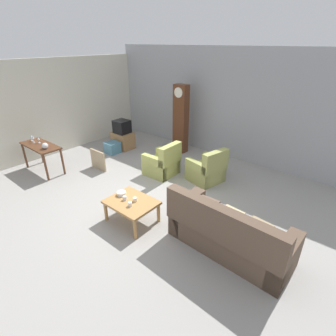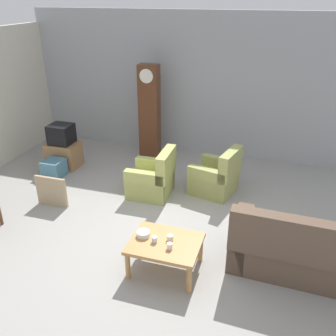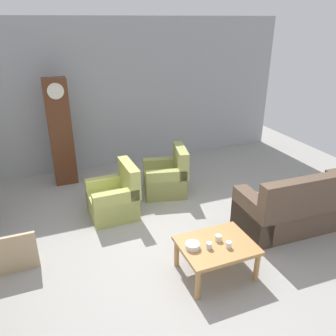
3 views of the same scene
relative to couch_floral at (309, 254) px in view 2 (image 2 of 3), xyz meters
name	(u,v)px [view 2 (image 2 of 3)]	position (x,y,z in m)	size (l,w,h in m)	color
ground_plane	(155,236)	(-2.28, 0.20, -0.36)	(10.40, 10.40, 0.00)	#999691
garage_door_wall	(206,86)	(-2.28, 3.80, 1.24)	(8.40, 0.16, 3.20)	#9EA0A5
couch_floral	(309,254)	(0.00, 0.00, 0.00)	(2.13, 0.96, 1.04)	brown
armchair_olive_near	(153,180)	(-2.76, 1.48, -0.05)	(0.80, 0.77, 0.92)	tan
armchair_olive_far	(216,178)	(-1.63, 1.92, -0.05)	(0.94, 0.92, 0.92)	#9DA257
coffee_table_wood	(165,246)	(-1.88, -0.47, 0.04)	(0.96, 0.76, 0.47)	#B27F47
grandfather_clock	(150,113)	(-3.40, 3.12, 0.72)	(0.44, 0.30, 2.14)	#562D19
tv_stand_cabinet	(64,154)	(-5.07, 2.09, -0.08)	(0.68, 0.52, 0.55)	#997047
tv_crt	(61,134)	(-5.07, 2.09, 0.40)	(0.48, 0.44, 0.42)	black
framed_picture_leaning	(51,191)	(-4.36, 0.54, -0.07)	(0.60, 0.05, 0.57)	tan
storage_box_blue	(54,168)	(-5.00, 1.57, -0.17)	(0.40, 0.42, 0.36)	teal
cup_white_porcelain	(170,246)	(-1.78, -0.60, 0.15)	(0.08, 0.08, 0.09)	white
cup_blue_rimmed	(155,239)	(-2.02, -0.52, 0.15)	(0.08, 0.08, 0.08)	silver
cup_cream_tall	(170,238)	(-1.83, -0.42, 0.15)	(0.09, 0.09, 0.08)	beige
bowl_white_stacked	(143,234)	(-2.21, -0.44, 0.15)	(0.19, 0.19, 0.07)	white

